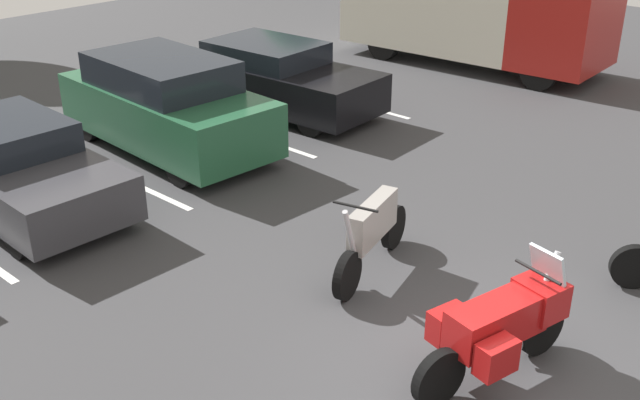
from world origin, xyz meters
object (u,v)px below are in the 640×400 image
motorcycle_touring (501,325)px  car_green (166,104)px  car_black (278,78)px  car_charcoal (15,167)px  box_truck (470,5)px  motorcycle_second (372,233)px

motorcycle_touring → car_green: car_green is taller
car_green → car_black: (3.09, 0.11, -0.16)m
car_charcoal → car_black: bearing=3.3°
car_black → box_truck: bearing=-8.9°
car_green → motorcycle_second: bearing=-99.9°
motorcycle_touring → car_charcoal: 8.02m
car_green → box_truck: box_truck is taller
car_green → box_truck: (9.25, -0.85, 0.65)m
motorcycle_second → box_truck: box_truck is taller
motorcycle_touring → car_black: car_black is taller
motorcycle_touring → car_green: 8.36m
motorcycle_touring → car_green: (1.82, 8.15, 0.24)m
box_truck → car_green: bearing=174.7°
motorcycle_touring → car_green: size_ratio=0.46×
car_charcoal → box_truck: size_ratio=0.63×
car_charcoal → car_green: size_ratio=0.93×
car_green → car_black: bearing=2.1°
car_charcoal → car_green: car_green is taller
car_black → motorcycle_second: bearing=-125.0°
motorcycle_second → car_charcoal: size_ratio=0.49×
car_charcoal → motorcycle_touring: bearing=-80.2°
car_charcoal → car_black: car_black is taller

